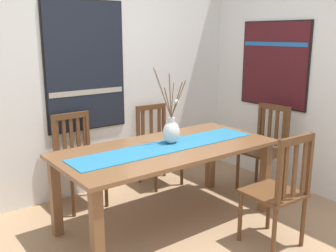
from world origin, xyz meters
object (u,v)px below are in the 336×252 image
at_px(chair_0, 265,147).
at_px(chair_2, 158,143).
at_px(chair_3, 279,190).
at_px(centerpiece_vase, 171,130).
at_px(chair_1, 78,158).
at_px(dining_table, 167,157).
at_px(painting_on_back_wall, 85,67).
at_px(painting_on_side_wall, 274,64).

relative_size(chair_0, chair_2, 1.05).
relative_size(chair_0, chair_3, 0.98).
distance_m(centerpiece_vase, chair_1, 1.06).
height_order(dining_table, painting_on_back_wall, painting_on_back_wall).
xyz_separation_m(chair_2, painting_on_back_wall, (-0.76, 0.23, 0.91)).
relative_size(chair_0, painting_on_back_wall, 0.71).
xyz_separation_m(centerpiece_vase, chair_2, (0.42, 0.81, -0.38)).
distance_m(chair_1, painting_on_side_wall, 2.43).
relative_size(dining_table, chair_1, 2.10).
relative_size(chair_3, painting_on_back_wall, 0.73).
bearing_deg(dining_table, chair_2, 59.45).
height_order(centerpiece_vase, chair_0, centerpiece_vase).
bearing_deg(chair_3, centerpiece_vase, 111.54).
bearing_deg(centerpiece_vase, painting_on_back_wall, 108.14).
bearing_deg(chair_3, chair_0, 44.22).
height_order(chair_1, chair_2, chair_1).
xyz_separation_m(chair_2, painting_on_side_wall, (1.17, -0.68, 0.90)).
xyz_separation_m(dining_table, chair_2, (0.51, 0.87, -0.16)).
bearing_deg(dining_table, painting_on_side_wall, 6.23).
bearing_deg(centerpiece_vase, dining_table, -147.62).
bearing_deg(dining_table, chair_0, -0.96).
bearing_deg(chair_0, painting_on_back_wall, 145.01).
height_order(centerpiece_vase, painting_on_side_wall, painting_on_side_wall).
bearing_deg(chair_2, dining_table, -120.55).
height_order(dining_table, chair_3, chair_3).
xyz_separation_m(chair_0, painting_on_side_wall, (0.33, 0.21, 0.88)).
relative_size(dining_table, painting_on_back_wall, 1.47).
height_order(chair_0, chair_2, chair_0).
bearing_deg(chair_0, chair_1, 153.79).
bearing_deg(painting_on_back_wall, chair_1, -137.14).
bearing_deg(painting_on_side_wall, chair_0, -148.12).
relative_size(chair_2, chair_3, 0.94).
distance_m(chair_2, painting_on_back_wall, 1.21).
height_order(chair_3, painting_on_back_wall, painting_on_back_wall).
height_order(chair_0, chair_1, chair_0).
bearing_deg(chair_3, dining_table, 117.78).
distance_m(dining_table, chair_0, 1.36).
height_order(dining_table, chair_1, chair_1).
bearing_deg(centerpiece_vase, chair_3, -68.46).
height_order(chair_3, painting_on_side_wall, painting_on_side_wall).
bearing_deg(chair_0, centerpiece_vase, 176.27).
height_order(chair_1, painting_on_side_wall, painting_on_side_wall).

